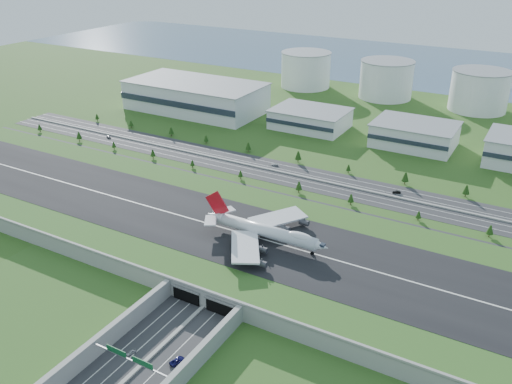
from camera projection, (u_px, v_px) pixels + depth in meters
The scene contains 19 objects.
ground at pixel (261, 253), 268.15m from camera, with size 1200.00×1200.00×0.00m, color #2B4916.
airfield_deck at pixel (261, 246), 266.32m from camera, with size 520.00×100.00×9.20m.
underpass_road at pixel (122, 376), 188.54m from camera, with size 38.80×120.40×8.00m.
sign_gantry_near at pixel (130, 360), 190.48m from camera, with size 38.70×0.70×9.80m.
north_expressway at pixel (334, 184), 342.80m from camera, with size 560.00×36.00×0.12m, color #28282B.
tree_row at pixel (377, 185), 331.41m from camera, with size 509.55×48.46×8.23m.
hangar_west at pixel (196, 96), 484.18m from camera, with size 120.00×60.00×25.00m, color white.
hangar_mid_a at pixel (310, 119), 441.09m from camera, with size 58.00×42.00×15.00m, color white.
hangar_mid_b at pixel (415, 135), 402.69m from camera, with size 58.00×42.00×17.00m, color white.
fuel_tank_a at pixel (306, 70), 557.95m from camera, with size 50.00×50.00×35.00m, color white.
fuel_tank_b at pixel (386, 80), 519.97m from camera, with size 50.00×50.00×35.00m, color white.
fuel_tank_c at pixel (479, 91), 481.99m from camera, with size 50.00×50.00×35.00m, color white.
bay_water at pixel (457, 68), 645.41m from camera, with size 1200.00×260.00×0.06m, color #3E5A76.
boeing_747 at pixel (265, 231), 260.48m from camera, with size 67.01×63.38×20.73m.
car_0 at pixel (131, 352), 202.96m from camera, with size 1.65×4.09×1.39m, color #A7A6AB.
car_2 at pixel (177, 361), 198.73m from camera, with size 2.75×5.97×1.66m, color #0E0F46.
car_4 at pixel (109, 137), 420.61m from camera, with size 2.01×4.99×1.70m, color #545458.
car_5 at pixel (397, 192), 329.96m from camera, with size 1.73×4.97×1.64m, color black.
car_7 at pixel (274, 164), 370.24m from camera, with size 2.09×5.14×1.49m, color silver.
Camera 1 is at (111.28, -200.73, 141.97)m, focal length 38.00 mm.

